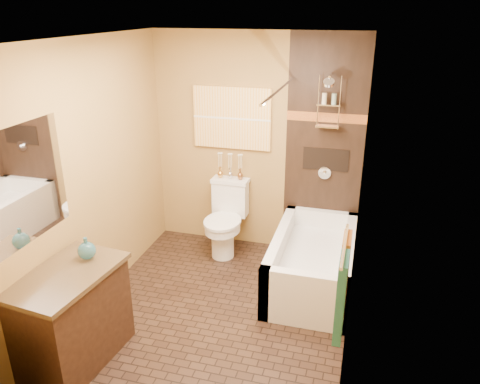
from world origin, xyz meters
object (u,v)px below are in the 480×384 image
(bathtub, at_px, (312,266))
(toilet, at_px, (226,218))
(sunset_painting, at_px, (232,118))
(vanity, at_px, (72,317))

(bathtub, height_order, toilet, toilet)
(sunset_painting, bearing_deg, vanity, -105.38)
(sunset_painting, distance_m, bathtub, 1.86)
(vanity, bearing_deg, sunset_painting, 80.73)
(sunset_painting, distance_m, toilet, 1.15)
(bathtub, relative_size, toilet, 1.77)
(toilet, bearing_deg, bathtub, -21.87)
(bathtub, xyz_separation_m, vanity, (-1.72, -1.64, 0.19))
(sunset_painting, xyz_separation_m, toilet, (0.00, -0.28, -1.12))
(bathtub, distance_m, vanity, 2.39)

